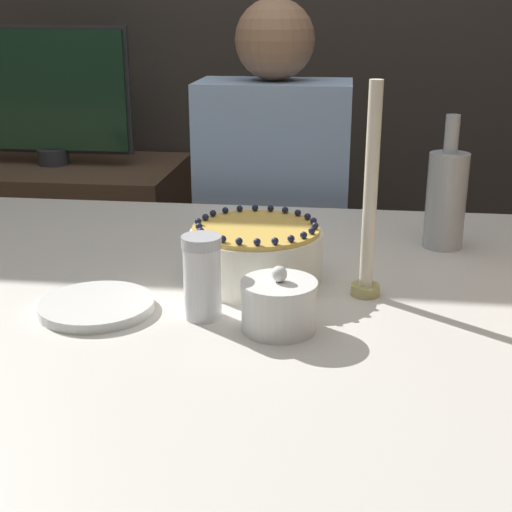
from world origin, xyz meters
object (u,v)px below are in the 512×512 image
(sugar_shaker, at_px, (202,277))
(tv_monitor, at_px, (48,94))
(bottle, at_px, (446,198))
(person_man_blue_shirt, at_px, (273,260))
(sugar_bowl, at_px, (279,305))
(cake, at_px, (256,254))
(candle, at_px, (370,209))

(sugar_shaker, xyz_separation_m, tv_monitor, (-0.73, 1.20, 0.13))
(bottle, relative_size, person_man_blue_shirt, 0.22)
(sugar_bowl, xyz_separation_m, bottle, (0.29, 0.43, 0.06))
(cake, height_order, tv_monitor, tv_monitor)
(sugar_shaker, distance_m, person_man_blue_shirt, 0.91)
(candle, height_order, bottle, candle)
(sugar_bowl, relative_size, tv_monitor, 0.21)
(tv_monitor, bearing_deg, sugar_shaker, -58.42)
(sugar_bowl, height_order, sugar_shaker, sugar_shaker)
(cake, height_order, candle, candle)
(cake, distance_m, person_man_blue_shirt, 0.75)
(bottle, xyz_separation_m, tv_monitor, (-1.15, 0.79, 0.10))
(person_man_blue_shirt, bearing_deg, candle, 107.36)
(cake, relative_size, sugar_bowl, 2.02)
(sugar_shaker, bearing_deg, person_man_blue_shirt, 88.60)
(person_man_blue_shirt, relative_size, tv_monitor, 2.28)
(person_man_blue_shirt, distance_m, tv_monitor, 0.92)
(sugar_shaker, distance_m, candle, 0.29)
(sugar_bowl, relative_size, person_man_blue_shirt, 0.09)
(cake, bearing_deg, sugar_bowl, -73.28)
(candle, xyz_separation_m, tv_monitor, (-0.99, 1.07, 0.05))
(person_man_blue_shirt, height_order, tv_monitor, person_man_blue_shirt)
(cake, height_order, sugar_shaker, sugar_shaker)
(sugar_bowl, height_order, bottle, bottle)
(cake, bearing_deg, person_man_blue_shirt, 93.35)
(sugar_bowl, bearing_deg, tv_monitor, 124.95)
(bottle, bearing_deg, cake, -146.19)
(candle, bearing_deg, tv_monitor, 132.67)
(sugar_bowl, height_order, tv_monitor, tv_monitor)
(candle, relative_size, tv_monitor, 0.66)
(cake, xyz_separation_m, bottle, (0.35, 0.23, 0.05))
(sugar_shaker, xyz_separation_m, bottle, (0.41, 0.40, 0.03))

